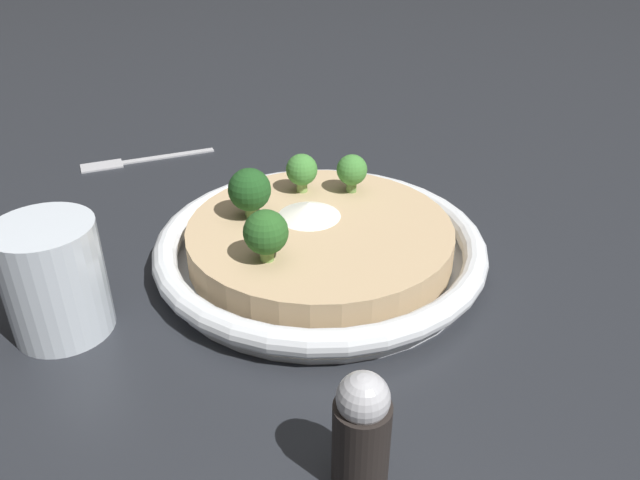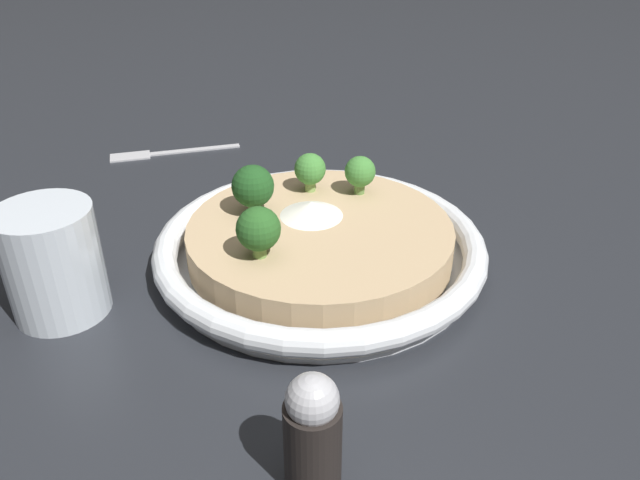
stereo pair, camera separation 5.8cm
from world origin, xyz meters
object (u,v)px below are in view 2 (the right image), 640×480
object	(u,v)px
broccoli_back_right	(253,187)
pepper_shaker	(313,432)
risotto_bowl	(320,245)
broccoli_right	(310,170)
drinking_glass	(53,262)
broccoli_front	(360,172)
broccoli_back	(258,230)
fork_utensil	(161,153)

from	to	relation	value
broccoli_back_right	pepper_shaker	size ratio (longest dim) A/B	0.58
risotto_bowl	broccoli_right	xyz separation A→B (m)	(0.07, -0.02, 0.04)
broccoli_back_right	broccoli_right	bearing A→B (deg)	-71.05
pepper_shaker	drinking_glass	bearing A→B (deg)	27.38
broccoli_front	pepper_shaker	distance (m)	0.31
broccoli_back_right	broccoli_back	distance (m)	0.08
risotto_bowl	broccoli_right	distance (m)	0.08
broccoli_back	broccoli_front	size ratio (longest dim) A/B	1.15
broccoli_back_right	risotto_bowl	bearing A→B (deg)	-134.74
broccoli_right	drinking_glass	size ratio (longest dim) A/B	0.42
broccoli_right	broccoli_front	distance (m)	0.05
broccoli_right	fork_utensil	size ratio (longest dim) A/B	0.23
risotto_bowl	pepper_shaker	distance (m)	0.25
risotto_bowl	broccoli_back_right	world-z (taller)	broccoli_back_right
broccoli_back_right	fork_utensil	xyz separation A→B (m)	(0.28, 0.04, -0.07)
risotto_bowl	fork_utensil	size ratio (longest dim) A/B	1.82
broccoli_back	drinking_glass	bearing A→B (deg)	73.13
broccoli_back_right	broccoli_right	size ratio (longest dim) A/B	1.21
risotto_bowl	fork_utensil	distance (m)	0.34
pepper_shaker	broccoli_back_right	bearing A→B (deg)	-11.39
broccoli_front	fork_utensil	bearing A→B (deg)	27.71
broccoli_back_right	broccoli_back	xyz separation A→B (m)	(-0.08, 0.02, -0.00)
drinking_glass	risotto_bowl	bearing A→B (deg)	-94.99
broccoli_right	broccoli_front	bearing A→B (deg)	-120.60
drinking_glass	pepper_shaker	world-z (taller)	drinking_glass
broccoli_back_right	broccoli_right	world-z (taller)	broccoli_back_right
broccoli_back	broccoli_front	bearing A→B (deg)	-60.67
fork_utensil	pepper_shaker	world-z (taller)	pepper_shaker
broccoli_front	fork_utensil	xyz separation A→B (m)	(0.28, 0.15, -0.06)
broccoli_back	broccoli_front	distance (m)	0.15
drinking_glass	broccoli_right	bearing A→B (deg)	-78.52
drinking_glass	broccoli_front	bearing A→B (deg)	-85.12
broccoli_back	drinking_glass	xyz separation A→B (m)	(0.05, 0.16, -0.02)
pepper_shaker	broccoli_front	bearing A→B (deg)	-31.59
broccoli_front	fork_utensil	world-z (taller)	broccoli_front
broccoli_back	broccoli_back_right	bearing A→B (deg)	-15.00
broccoli_right	fork_utensil	distance (m)	0.28
broccoli_back_right	broccoli_back	bearing A→B (deg)	165.00
risotto_bowl	broccoli_back	distance (m)	0.09
fork_utensil	pepper_shaker	size ratio (longest dim) A/B	2.05
risotto_bowl	fork_utensil	xyz separation A→B (m)	(0.33, 0.09, -0.02)
risotto_bowl	broccoli_front	distance (m)	0.09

